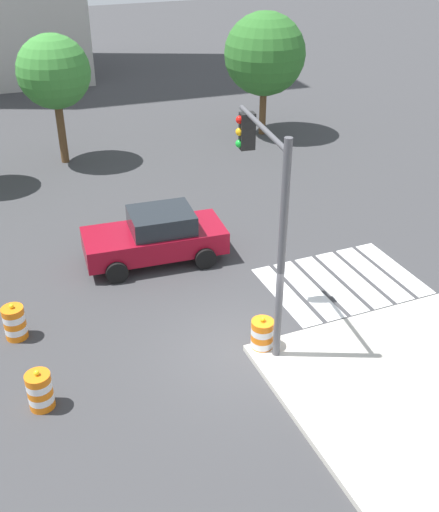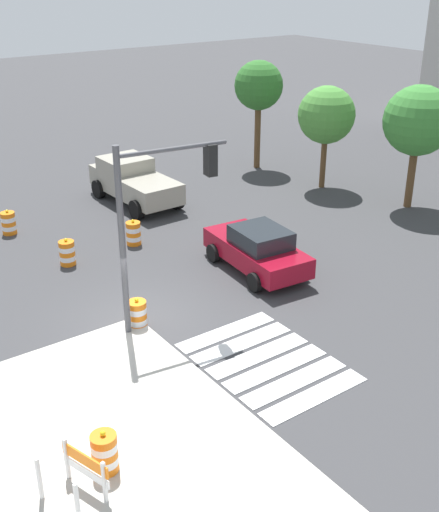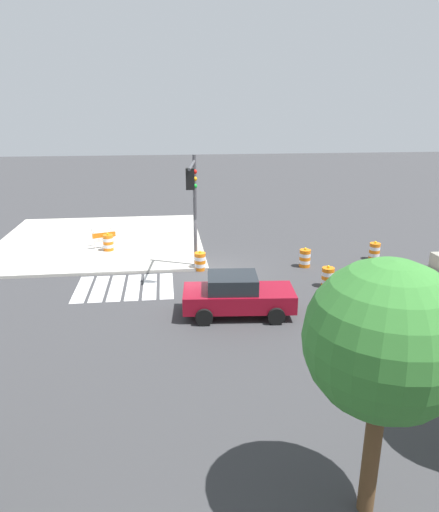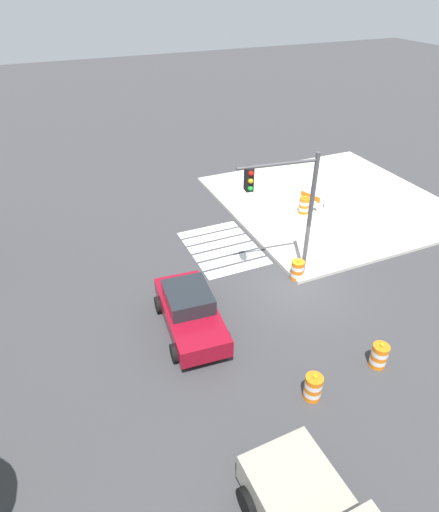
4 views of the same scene
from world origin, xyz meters
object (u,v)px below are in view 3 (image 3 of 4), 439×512
Objects in this scene: traffic_barrel_crosswalk_end at (200,261)px; traffic_barrel_on_sidewalk at (108,243)px; construction_barricade at (104,237)px; street_tree_streetside_near at (385,341)px; traffic_barrel_near_corner at (374,251)px; traffic_barrel_median_far at (328,277)px; traffic_barrel_median_near at (305,258)px; sports_car at (237,295)px; traffic_light_pole at (193,195)px.

traffic_barrel_crosswalk_end is 5.96m from traffic_barrel_on_sidewalk.
street_tree_streetside_near is at bearing 111.16° from construction_barricade.
construction_barricade is (14.58, -3.56, 0.27)m from traffic_barrel_near_corner.
traffic_barrel_median_far is at bearing 146.61° from construction_barricade.
construction_barricade is at bearing -22.13° from traffic_barrel_median_near.
sports_car is 11.35m from construction_barricade.
sports_car is at bearing 100.92° from traffic_barrel_crosswalk_end.
traffic_barrel_median_near is 11.37m from construction_barricade.
traffic_light_pole is at bearing -20.57° from traffic_barrel_median_far.
traffic_light_pole reaches higher than traffic_barrel_median_near.
traffic_light_pole is (9.72, 1.32, 3.46)m from traffic_barrel_near_corner.
street_tree_streetside_near reaches higher than traffic_barrel_on_sidewalk.
traffic_light_pole reaches higher than traffic_barrel_median_far.
traffic_barrel_near_corner is (-8.37, -5.94, -0.36)m from sports_car.
street_tree_streetside_near reaches higher than sports_car.
traffic_barrel_median_near is at bearing -129.61° from sports_car.
sports_car is 5.45m from traffic_barrel_crosswalk_end.
construction_barricade is at bearing -68.84° from street_tree_streetside_near.
street_tree_streetside_near is at bearing 111.02° from traffic_barrel_on_sidewalk.
traffic_barrel_near_corner is at bearing -172.28° from traffic_light_pole.
traffic_barrel_near_corner is 5.21m from traffic_barrel_median_far.
traffic_barrel_near_corner is 0.19× the size of street_tree_streetside_near.
traffic_barrel_median_near is 15.42m from street_tree_streetside_near.
street_tree_streetside_near reaches higher than traffic_barrel_median_near.
traffic_barrel_median_far is (-5.57, 2.92, 0.00)m from traffic_barrel_crosswalk_end.
construction_barricade is at bearing -56.84° from sports_car.
sports_car reaches higher than traffic_barrel_median_near.
street_tree_streetside_near reaches higher than construction_barricade.
sports_car is at bearing -83.12° from street_tree_streetside_near.
sports_car is 5.73m from traffic_light_pole.
traffic_light_pole is (-4.86, 4.87, 3.19)m from construction_barricade.
traffic_barrel_on_sidewalk is (10.20, -3.58, 0.15)m from traffic_barrel_median_near.
traffic_barrel_median_far is 7.17m from traffic_light_pole.
traffic_light_pole is at bearing -79.99° from street_tree_streetside_near.
traffic_barrel_on_sidewalk is 0.19× the size of traffic_light_pole.
traffic_barrel_crosswalk_end is 0.19× the size of traffic_light_pole.
traffic_barrel_near_corner is at bearing -144.62° from sports_car.
traffic_barrel_crosswalk_end is at bearing -1.29° from traffic_barrel_median_near.
traffic_barrel_near_corner and traffic_barrel_median_far have the same top height.
traffic_barrel_crosswalk_end is 0.72× the size of construction_barricade.
traffic_barrel_median_near and traffic_barrel_median_far have the same top height.
sports_car is 10.27m from traffic_barrel_near_corner.
traffic_barrel_median_far is at bearing 159.43° from traffic_light_pole.
traffic_barrel_median_far is at bearing 94.49° from traffic_barrel_median_near.
traffic_barrel_median_near is 1.00× the size of traffic_barrel_on_sidewalk.
traffic_barrel_median_near is at bearing -85.51° from traffic_barrel_median_far.
traffic_barrel_median_near is 2.81m from traffic_barrel_median_far.
traffic_barrel_near_corner is at bearing -137.38° from traffic_barrel_median_far.
construction_barricade is (6.21, -9.50, -0.09)m from sports_car.
sports_car is 4.36× the size of traffic_barrel_crosswalk_end.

